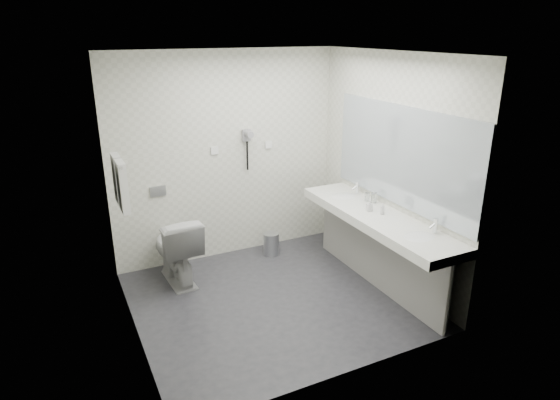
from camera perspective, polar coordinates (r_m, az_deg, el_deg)
floor at (r=5.20m, az=-0.77°, el=-11.73°), size 2.80×2.80×0.00m
ceiling at (r=4.44m, az=-0.93°, el=16.99°), size 2.80×2.80×0.00m
wall_back at (r=5.83m, az=-6.34°, el=5.05°), size 2.80×0.00×2.80m
wall_front at (r=3.61m, az=8.03°, el=-4.31°), size 2.80×0.00×2.80m
wall_left at (r=4.30m, az=-17.97°, el=-1.15°), size 0.00×2.60×2.60m
wall_right at (r=5.39m, az=12.76°, el=3.49°), size 0.00×2.60×2.60m
vanity_counter at (r=5.22m, az=11.38°, el=-2.16°), size 0.55×2.20×0.10m
vanity_panel at (r=5.41m, az=11.29°, el=-6.30°), size 0.03×2.15×0.75m
vanity_post_near at (r=4.75m, az=19.24°, el=-10.96°), size 0.06×0.06×0.75m
vanity_post_far at (r=6.20m, az=5.76°, el=-2.54°), size 0.06×0.06×0.75m
mirror at (r=5.18m, az=14.16°, el=5.02°), size 0.02×2.20×1.05m
basin_near at (r=4.75m, az=16.11°, el=-4.34°), size 0.40×0.31×0.05m
basin_far at (r=5.70m, az=7.49°, el=0.32°), size 0.40×0.31×0.05m
faucet_near at (r=4.85m, az=17.94°, el=-2.92°), size 0.04×0.04×0.15m
faucet_far at (r=5.78m, az=9.15°, el=1.45°), size 0.04×0.04×0.15m
soap_bottle_a at (r=5.26m, az=10.54°, el=-0.67°), size 0.06×0.06×0.12m
soap_bottle_c at (r=5.19m, az=12.04°, el=-1.02°), size 0.06×0.06×0.12m
glass_left at (r=5.52m, az=11.06°, el=0.26°), size 0.08×0.08×0.12m
glass_right at (r=5.56m, az=10.28°, el=0.36°), size 0.07×0.07×0.10m
toilet at (r=5.51m, az=-12.22°, el=-5.64°), size 0.48×0.80×0.79m
flush_plate at (r=5.68m, az=-14.25°, el=1.01°), size 0.18×0.02×0.12m
pedal_bin at (r=6.10m, az=-1.05°, el=-5.28°), size 0.25×0.25×0.27m
bin_lid at (r=6.04m, az=-1.06°, el=-4.03°), size 0.20×0.20×0.02m
towel_rail at (r=4.74m, az=-18.80°, el=4.48°), size 0.02×0.62×0.02m
towel_near at (r=4.67m, az=-18.14°, el=1.50°), size 0.07×0.24×0.48m
towel_far at (r=4.93m, az=-18.65°, el=2.40°), size 0.07×0.24×0.48m
dryer_cradle at (r=5.83m, az=-4.00°, el=7.66°), size 0.10×0.04×0.14m
dryer_barrel at (r=5.76m, az=-3.74°, el=7.82°), size 0.08×0.14×0.08m
dryer_cord at (r=5.87m, az=-3.89°, el=5.24°), size 0.02×0.02×0.35m
switch_plate_a at (r=5.74m, az=-7.75°, el=5.81°), size 0.09×0.02×0.09m
switch_plate_b at (r=5.99m, az=-1.36°, el=6.57°), size 0.09×0.02×0.09m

